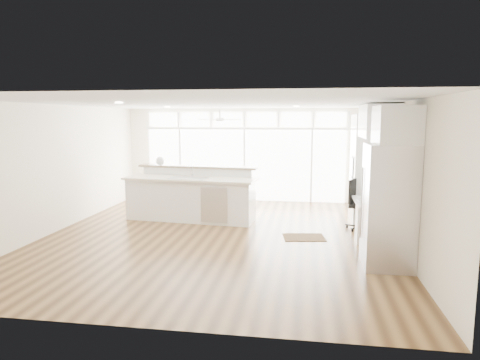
# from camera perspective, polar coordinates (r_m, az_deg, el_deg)

# --- Properties ---
(floor) EXTENTS (7.00, 8.00, 0.02)m
(floor) POSITION_cam_1_polar(r_m,az_deg,el_deg) (8.93, -2.99, -7.49)
(floor) COLOR #472E16
(floor) RESTS_ON ground
(ceiling) EXTENTS (7.00, 8.00, 0.02)m
(ceiling) POSITION_cam_1_polar(r_m,az_deg,el_deg) (8.61, -3.13, 10.16)
(ceiling) COLOR white
(ceiling) RESTS_ON wall_back
(wall_back) EXTENTS (7.00, 0.04, 2.70)m
(wall_back) POSITION_cam_1_polar(r_m,az_deg,el_deg) (12.59, 0.65, 3.38)
(wall_back) COLOR white
(wall_back) RESTS_ON floor
(wall_front) EXTENTS (7.00, 0.04, 2.70)m
(wall_front) POSITION_cam_1_polar(r_m,az_deg,el_deg) (4.87, -12.70, -4.46)
(wall_front) COLOR white
(wall_front) RESTS_ON floor
(wall_left) EXTENTS (0.04, 8.00, 2.70)m
(wall_left) POSITION_cam_1_polar(r_m,az_deg,el_deg) (9.98, -23.14, 1.47)
(wall_left) COLOR white
(wall_left) RESTS_ON floor
(wall_right) EXTENTS (0.04, 8.00, 2.70)m
(wall_right) POSITION_cam_1_polar(r_m,az_deg,el_deg) (8.66, 20.24, 0.70)
(wall_right) COLOR white
(wall_right) RESTS_ON floor
(glass_wall) EXTENTS (5.80, 0.06, 2.08)m
(glass_wall) POSITION_cam_1_polar(r_m,az_deg,el_deg) (12.56, 0.61, 1.99)
(glass_wall) COLOR white
(glass_wall) RESTS_ON wall_back
(transom_row) EXTENTS (5.90, 0.06, 0.40)m
(transom_row) POSITION_cam_1_polar(r_m,az_deg,el_deg) (12.49, 0.62, 8.07)
(transom_row) COLOR white
(transom_row) RESTS_ON wall_back
(desk_window) EXTENTS (0.04, 0.85, 0.85)m
(desk_window) POSITION_cam_1_polar(r_m,az_deg,el_deg) (8.93, 19.68, 2.23)
(desk_window) COLOR white
(desk_window) RESTS_ON wall_right
(ceiling_fan) EXTENTS (1.16, 1.16, 0.32)m
(ceiling_fan) POSITION_cam_1_polar(r_m,az_deg,el_deg) (11.45, -2.70, 8.56)
(ceiling_fan) COLOR silver
(ceiling_fan) RESTS_ON ceiling
(recessed_lights) EXTENTS (3.40, 3.00, 0.02)m
(recessed_lights) POSITION_cam_1_polar(r_m,az_deg,el_deg) (8.80, -2.86, 9.98)
(recessed_lights) COLOR white
(recessed_lights) RESTS_ON ceiling
(oven_cabinet) EXTENTS (0.64, 1.20, 2.50)m
(oven_cabinet) POSITION_cam_1_polar(r_m,az_deg,el_deg) (10.38, 16.47, 1.47)
(oven_cabinet) COLOR white
(oven_cabinet) RESTS_ON floor
(desk_nook) EXTENTS (0.72, 1.30, 0.76)m
(desk_nook) POSITION_cam_1_polar(r_m,az_deg,el_deg) (9.06, 17.26, -5.09)
(desk_nook) COLOR white
(desk_nook) RESTS_ON floor
(upper_cabinets) EXTENTS (0.64, 1.30, 0.64)m
(upper_cabinets) POSITION_cam_1_polar(r_m,az_deg,el_deg) (8.84, 18.06, 7.45)
(upper_cabinets) COLOR white
(upper_cabinets) RESTS_ON wall_right
(refrigerator) EXTENTS (0.76, 0.90, 2.00)m
(refrigerator) POSITION_cam_1_polar(r_m,az_deg,el_deg) (7.33, 19.20, -3.29)
(refrigerator) COLOR silver
(refrigerator) RESTS_ON floor
(fridge_cabinet) EXTENTS (0.64, 0.90, 0.60)m
(fridge_cabinet) POSITION_cam_1_polar(r_m,az_deg,el_deg) (7.21, 20.15, 6.89)
(fridge_cabinet) COLOR white
(fridge_cabinet) RESTS_ON wall_right
(framed_photos) EXTENTS (0.06, 0.22, 0.80)m
(framed_photos) POSITION_cam_1_polar(r_m,az_deg,el_deg) (9.55, 18.94, 1.72)
(framed_photos) COLOR black
(framed_photos) RESTS_ON wall_right
(kitchen_island) EXTENTS (3.25, 1.49, 1.25)m
(kitchen_island) POSITION_cam_1_polar(r_m,az_deg,el_deg) (10.23, -6.61, -1.88)
(kitchen_island) COLOR white
(kitchen_island) RESTS_ON floor
(rug) EXTENTS (0.91, 0.72, 0.01)m
(rug) POSITION_cam_1_polar(r_m,az_deg,el_deg) (8.88, 8.52, -7.56)
(rug) COLOR #31200F
(rug) RESTS_ON floor
(office_chair) EXTENTS (0.72, 0.70, 1.08)m
(office_chair) POSITION_cam_1_polar(r_m,az_deg,el_deg) (9.63, 15.89, -3.27)
(office_chair) COLOR black
(office_chair) RESTS_ON floor
(fishbowl) EXTENTS (0.25, 0.25, 0.21)m
(fishbowl) POSITION_cam_1_polar(r_m,az_deg,el_deg) (10.86, -10.60, 2.52)
(fishbowl) COLOR silver
(fishbowl) RESTS_ON kitchen_island
(monitor) EXTENTS (0.10, 0.49, 0.41)m
(monitor) POSITION_cam_1_polar(r_m,az_deg,el_deg) (8.93, 16.91, -1.44)
(monitor) COLOR black
(monitor) RESTS_ON desk_nook
(keyboard) EXTENTS (0.16, 0.31, 0.01)m
(keyboard) POSITION_cam_1_polar(r_m,az_deg,el_deg) (8.94, 15.78, -2.66)
(keyboard) COLOR silver
(keyboard) RESTS_ON desk_nook
(potted_plant) EXTENTS (0.32, 0.34, 0.24)m
(potted_plant) POSITION_cam_1_polar(r_m,az_deg,el_deg) (10.32, 16.78, 9.05)
(potted_plant) COLOR #2B5F29
(potted_plant) RESTS_ON oven_cabinet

